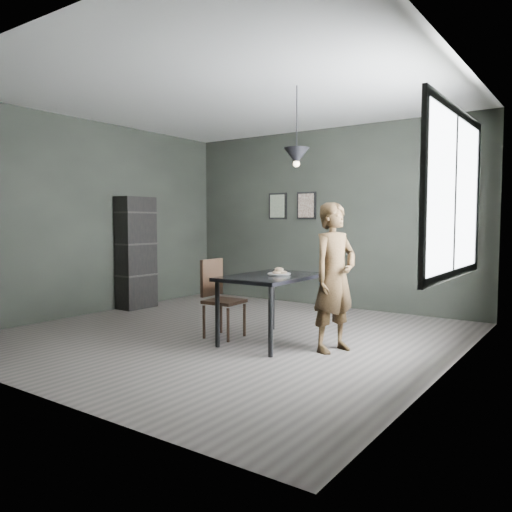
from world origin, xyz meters
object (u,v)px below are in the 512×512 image
Objects in this scene: cafe_table at (272,282)px; shelf_unit at (136,253)px; woman at (334,277)px; wood_chair at (219,293)px; pendant_lamp at (296,156)px; white_plate at (279,275)px.

shelf_unit reaches higher than cafe_table.
cafe_table is at bearing -11.09° from shelf_unit.
woman is 1.43m from wood_chair.
shelf_unit is at bearing 98.23° from woman.
pendant_lamp is (-0.50, 0.06, 1.28)m from woman.
pendant_lamp reaches higher than white_plate.
wood_chair is at bearing 114.91° from woman.
pendant_lamp is at bearing 16.84° from white_plate.
white_plate is at bearing 33.50° from cafe_table.
pendant_lamp reaches higher than wood_chair.
woman is (0.68, -0.00, 0.01)m from white_plate.
shelf_unit is at bearing 157.83° from wood_chair.
woman is 1.70× the size of wood_chair.
woman is 1.78× the size of pendant_lamp.
woman reaches higher than cafe_table.
cafe_table is 1.39× the size of pendant_lamp.
cafe_table is 0.78× the size of woman.
white_plate is 0.68m from woman.
cafe_table is 0.70× the size of shelf_unit.
pendant_lamp reaches higher than cafe_table.
shelf_unit is 3.43m from pendant_lamp.
wood_chair is (-0.71, -0.19, -0.24)m from white_plate.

